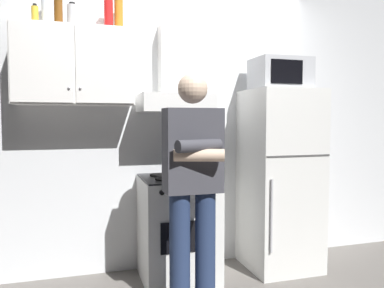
{
  "coord_description": "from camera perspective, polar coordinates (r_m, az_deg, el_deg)",
  "views": [
    {
      "loc": [
        -0.82,
        -2.74,
        1.33
      ],
      "look_at": [
        0.0,
        0.0,
        1.15
      ],
      "focal_mm": 35.12,
      "sensor_mm": 36.0,
      "label": 1
    }
  ],
  "objects": [
    {
      "name": "range_hood",
      "position": [
        3.22,
        -2.8,
        8.37
      ],
      "size": [
        0.6,
        0.44,
        0.75
      ],
      "color": "white"
    },
    {
      "name": "bottle_spice_jar",
      "position": [
        3.23,
        -22.74,
        17.57
      ],
      "size": [
        0.05,
        0.05,
        0.16
      ],
      "color": "gold",
      "rests_on": "upper_cabinet"
    },
    {
      "name": "bottle_soda_red",
      "position": [
        3.25,
        -12.56,
        18.89
      ],
      "size": [
        0.07,
        0.07,
        0.3
      ],
      "color": "red",
      "rests_on": "upper_cabinet"
    },
    {
      "name": "refrigerator",
      "position": [
        3.49,
        13.17,
        -5.24
      ],
      "size": [
        0.6,
        0.62,
        1.6
      ],
      "color": "white",
      "rests_on": "ground_plane"
    },
    {
      "name": "bottle_vodka_clear",
      "position": [
        3.27,
        -21.27,
        18.56
      ],
      "size": [
        0.07,
        0.07,
        0.29
      ],
      "color": "silver",
      "rests_on": "upper_cabinet"
    },
    {
      "name": "person_standing",
      "position": [
        2.52,
        0.14,
        -6.19
      ],
      "size": [
        0.38,
        0.33,
        1.64
      ],
      "color": "navy",
      "rests_on": "ground_plane"
    },
    {
      "name": "microwave",
      "position": [
        3.48,
        13.24,
        10.26
      ],
      "size": [
        0.48,
        0.37,
        0.28
      ],
      "color": "#B7BABF",
      "rests_on": "refrigerator"
    },
    {
      "name": "bottle_canister_steel",
      "position": [
        3.26,
        -17.72,
        17.94
      ],
      "size": [
        0.08,
        0.08,
        0.21
      ],
      "color": "#B2B5BA",
      "rests_on": "upper_cabinet"
    },
    {
      "name": "upper_cabinet",
      "position": [
        3.14,
        -17.41,
        11.13
      ],
      "size": [
        0.9,
        0.37,
        0.6
      ],
      "color": "white"
    },
    {
      "name": "stove_oven",
      "position": [
        3.21,
        -2.18,
        -12.63
      ],
      "size": [
        0.6,
        0.62,
        0.87
      ],
      "color": "white",
      "rests_on": "ground_plane"
    },
    {
      "name": "bottle_liquor_amber",
      "position": [
        3.28,
        -11.08,
        18.93
      ],
      "size": [
        0.07,
        0.07,
        0.32
      ],
      "color": "#B7721E",
      "rests_on": "upper_cabinet"
    },
    {
      "name": "back_wall_tiled",
      "position": [
        3.44,
        -2.87,
        3.93
      ],
      "size": [
        4.8,
        0.1,
        2.7
      ],
      "primitive_type": "cube",
      "color": "white",
      "rests_on": "ground_plane"
    },
    {
      "name": "bottle_beer_brown",
      "position": [
        3.21,
        -19.64,
        18.55
      ],
      "size": [
        0.06,
        0.06,
        0.25
      ],
      "color": "brown",
      "rests_on": "upper_cabinet"
    }
  ]
}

